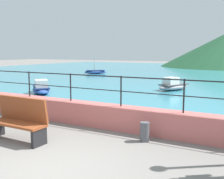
{
  "coord_description": "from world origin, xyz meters",
  "views": [
    {
      "loc": [
        3.57,
        -3.84,
        2.29
      ],
      "look_at": [
        -0.58,
        3.7,
        1.1
      ],
      "focal_mm": 43.64,
      "sensor_mm": 36.0,
      "label": 1
    }
  ],
  "objects_px": {
    "bollard": "(145,132)",
    "boat_4": "(41,88)",
    "bench_main": "(19,119)",
    "boat_6": "(95,72)",
    "boat_2": "(173,86)"
  },
  "relations": [
    {
      "from": "boat_2",
      "to": "boat_6",
      "type": "height_order",
      "value": "boat_6"
    },
    {
      "from": "bench_main",
      "to": "boat_2",
      "type": "bearing_deg",
      "value": 84.93
    },
    {
      "from": "boat_2",
      "to": "boat_4",
      "type": "bearing_deg",
      "value": -141.61
    },
    {
      "from": "boat_6",
      "to": "boat_2",
      "type": "bearing_deg",
      "value": -37.55
    },
    {
      "from": "bench_main",
      "to": "boat_6",
      "type": "distance_m",
      "value": 21.08
    },
    {
      "from": "boat_2",
      "to": "boat_4",
      "type": "distance_m",
      "value": 7.55
    },
    {
      "from": "boat_2",
      "to": "boat_6",
      "type": "bearing_deg",
      "value": 142.45
    },
    {
      "from": "boat_2",
      "to": "boat_4",
      "type": "height_order",
      "value": "same"
    },
    {
      "from": "bollard",
      "to": "boat_4",
      "type": "relative_size",
      "value": 0.22
    },
    {
      "from": "bollard",
      "to": "boat_2",
      "type": "height_order",
      "value": "boat_2"
    },
    {
      "from": "bench_main",
      "to": "boat_2",
      "type": "height_order",
      "value": "bench_main"
    },
    {
      "from": "bollard",
      "to": "boat_4",
      "type": "height_order",
      "value": "boat_4"
    },
    {
      "from": "bench_main",
      "to": "boat_4",
      "type": "height_order",
      "value": "bench_main"
    },
    {
      "from": "boat_2",
      "to": "boat_6",
      "type": "distance_m",
      "value": 13.21
    },
    {
      "from": "bench_main",
      "to": "boat_2",
      "type": "relative_size",
      "value": 0.69
    }
  ]
}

